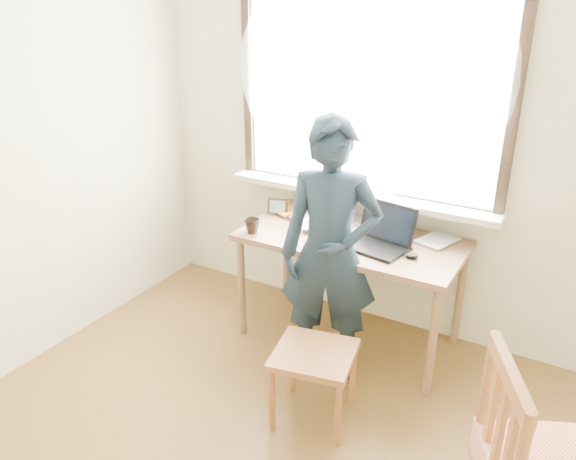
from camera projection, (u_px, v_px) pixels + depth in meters
The scene contains 12 objects.
room_shell at pixel (220, 152), 1.98m from camera, with size 3.52×4.02×2.61m.
desk at pixel (351, 249), 3.54m from camera, with size 1.39×0.69×0.74m.
laptop at pixel (380, 237), 3.37m from camera, with size 0.42×0.36×0.25m.
mug_white at pixel (344, 218), 3.67m from camera, with size 0.13×0.13×0.10m, color white.
mug_dark at pixel (252, 226), 3.56m from camera, with size 0.10×0.10×0.09m, color black.
mouse at pixel (411, 256), 3.23m from camera, with size 0.08×0.06×0.03m, color black.
desk_clutter at pixel (334, 222), 3.68m from camera, with size 0.88×0.48×0.05m.
book_a at pixel (313, 214), 3.83m from camera, with size 0.22×0.30×0.03m, color white.
book_b at pixel (425, 236), 3.50m from camera, with size 0.18×0.25×0.02m, color white.
picture_frame at pixel (278, 208), 3.84m from camera, with size 0.14×0.06×0.11m.
work_chair at pixel (314, 362), 2.96m from camera, with size 0.48×0.47×0.42m.
person at pixel (330, 253), 3.19m from camera, with size 0.57×0.38×1.57m, color #14212F.
Camera 1 is at (1.15, -1.35, 2.16)m, focal length 35.00 mm.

